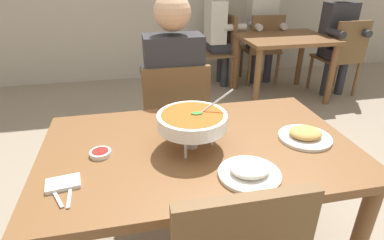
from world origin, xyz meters
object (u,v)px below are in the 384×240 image
(rice_plate, at_px, (250,171))
(chair_bg_right, at_px, (263,45))
(dining_table_main, at_px, (199,163))
(chair_diner_main, at_px, (175,118))
(patron_bg_right, at_px, (262,25))
(curry_bowl, at_px, (192,121))
(patron_bg_middle, at_px, (339,32))
(dining_table_far, at_px, (284,47))
(appetizer_plate, at_px, (305,135))
(chair_bg_left, at_px, (221,47))
(patron_bg_left, at_px, (218,27))
(chair_bg_middle, at_px, (342,54))
(sauce_dish, at_px, (101,152))
(diner_main, at_px, (173,84))

(rice_plate, xyz_separation_m, chair_bg_right, (1.32, 2.87, -0.23))
(dining_table_main, bearing_deg, chair_diner_main, 90.00)
(chair_diner_main, relative_size, patron_bg_right, 0.69)
(curry_bowl, xyz_separation_m, rice_plate, (0.17, -0.25, -0.11))
(chair_diner_main, height_order, curry_bowl, curry_bowl)
(rice_plate, distance_m, chair_bg_right, 3.17)
(dining_table_main, distance_m, patron_bg_middle, 3.02)
(curry_bowl, xyz_separation_m, chair_bg_right, (1.49, 2.62, -0.34))
(patron_bg_right, bearing_deg, dining_table_far, -87.83)
(patron_bg_middle, distance_m, patron_bg_right, 0.92)
(appetizer_plate, relative_size, chair_bg_left, 0.27)
(dining_table_main, xyz_separation_m, chair_bg_left, (0.91, 2.64, -0.11))
(dining_table_main, relative_size, appetizer_plate, 5.75)
(patron_bg_left, bearing_deg, rice_plate, -103.95)
(rice_plate, height_order, patron_bg_right, patron_bg_right)
(chair_bg_middle, xyz_separation_m, patron_bg_middle, (-0.04, 0.10, 0.24))
(curry_bowl, height_order, patron_bg_middle, patron_bg_middle)
(appetizer_plate, relative_size, chair_bg_middle, 0.27)
(rice_plate, distance_m, sauce_dish, 0.62)
(dining_table_far, bearing_deg, rice_plate, -119.66)
(diner_main, bearing_deg, patron_bg_left, 65.82)
(dining_table_far, bearing_deg, dining_table_main, -125.19)
(appetizer_plate, height_order, patron_bg_middle, patron_bg_middle)
(sauce_dish, bearing_deg, dining_table_main, -0.55)
(chair_bg_left, xyz_separation_m, patron_bg_right, (0.56, 0.07, 0.24))
(chair_bg_middle, relative_size, chair_bg_right, 1.00)
(patron_bg_left, bearing_deg, patron_bg_right, 3.30)
(chair_bg_left, bearing_deg, patron_bg_left, 138.89)
(sauce_dish, relative_size, chair_bg_right, 0.10)
(chair_diner_main, height_order, patron_bg_middle, patron_bg_middle)
(chair_diner_main, bearing_deg, chair_bg_middle, 30.52)
(appetizer_plate, bearing_deg, diner_main, 121.60)
(chair_diner_main, relative_size, appetizer_plate, 3.75)
(chair_diner_main, height_order, sauce_dish, chair_diner_main)
(appetizer_plate, xyz_separation_m, chair_bg_right, (0.97, 2.65, -0.23))
(dining_table_far, bearing_deg, patron_bg_middle, -1.17)
(curry_bowl, bearing_deg, dining_table_far, 54.40)
(diner_main, xyz_separation_m, patron_bg_middle, (2.16, 1.36, 0.00))
(dining_table_main, xyz_separation_m, patron_bg_middle, (2.16, 2.10, 0.12))
(dining_table_far, relative_size, patron_bg_right, 0.76)
(chair_bg_right, height_order, patron_bg_right, patron_bg_right)
(curry_bowl, bearing_deg, patron_bg_right, 61.10)
(chair_bg_middle, height_order, patron_bg_middle, patron_bg_middle)
(diner_main, height_order, patron_bg_right, same)
(sauce_dish, bearing_deg, chair_diner_main, 58.91)
(curry_bowl, bearing_deg, patron_bg_left, 71.50)
(patron_bg_right, bearing_deg, patron_bg_left, -176.70)
(sauce_dish, xyz_separation_m, patron_bg_right, (1.90, 2.70, 0.01))
(rice_plate, distance_m, patron_bg_middle, 3.12)
(chair_diner_main, distance_m, patron_bg_middle, 2.58)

